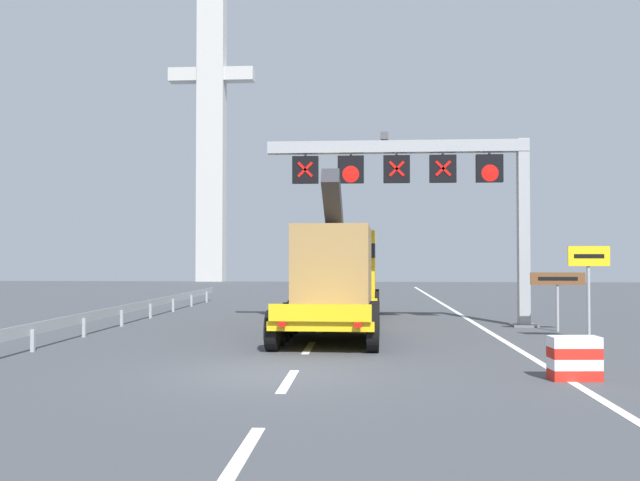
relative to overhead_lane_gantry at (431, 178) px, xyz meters
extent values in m
plane|color=#424449|center=(-4.45, -10.75, -5.47)|extent=(112.00, 112.00, 0.00)
cube|color=silver|center=(-3.99, -16.75, -5.47)|extent=(0.20, 2.60, 0.01)
cube|color=silver|center=(-3.99, -11.58, -5.47)|extent=(0.20, 2.60, 0.01)
cube|color=silver|center=(-3.99, -6.41, -5.47)|extent=(0.20, 2.60, 0.01)
cube|color=silver|center=(-3.99, -1.25, -5.47)|extent=(0.20, 2.60, 0.01)
cube|color=silver|center=(-3.99, 3.92, -5.47)|extent=(0.20, 2.60, 0.01)
cube|color=silver|center=(-3.99, 9.09, -5.47)|extent=(0.20, 2.60, 0.01)
cube|color=silver|center=(-3.99, 14.26, -5.47)|extent=(0.20, 2.60, 0.01)
cube|color=silver|center=(-3.99, 19.42, -5.47)|extent=(0.20, 2.60, 0.01)
cube|color=silver|center=(-3.99, 24.59, -5.47)|extent=(0.20, 2.60, 0.01)
cube|color=silver|center=(-3.99, 29.76, -5.47)|extent=(0.20, 2.60, 0.01)
cube|color=silver|center=(1.75, 1.25, -5.47)|extent=(0.20, 63.00, 0.01)
cube|color=#9EA0A5|center=(3.36, 0.00, -2.04)|extent=(0.40, 0.40, 6.88)
cube|color=slate|center=(3.36, 0.00, -5.43)|extent=(0.90, 0.90, 0.08)
cube|color=#9EA0A5|center=(-1.25, 0.00, 1.15)|extent=(9.62, 0.44, 0.44)
cube|color=#4C4C51|center=(-1.70, 0.00, 1.55)|extent=(0.28, 0.40, 0.28)
cube|color=black|center=(2.15, 0.00, 0.32)|extent=(0.97, 0.24, 1.02)
cube|color=#9EA0A5|center=(2.15, 0.00, 0.88)|extent=(0.08, 0.08, 0.16)
cone|color=red|center=(2.15, -0.13, 0.14)|extent=(0.62, 0.02, 0.62)
cube|color=black|center=(0.45, 0.00, 0.32)|extent=(0.97, 0.24, 1.02)
cube|color=#9EA0A5|center=(0.45, 0.00, 0.88)|extent=(0.08, 0.08, 0.16)
cube|color=red|center=(0.45, -0.13, 0.32)|extent=(0.59, 0.02, 0.59)
cube|color=red|center=(0.45, -0.13, 0.32)|extent=(0.59, 0.02, 0.59)
cube|color=black|center=(-1.25, 0.00, 0.32)|extent=(0.97, 0.24, 1.02)
cube|color=#9EA0A5|center=(-1.25, 0.00, 0.88)|extent=(0.08, 0.08, 0.16)
cube|color=red|center=(-1.25, -0.13, 0.32)|extent=(0.59, 0.02, 0.59)
cube|color=red|center=(-1.25, -0.13, 0.32)|extent=(0.59, 0.02, 0.59)
cube|color=black|center=(-2.95, 0.00, 0.32)|extent=(0.97, 0.24, 1.02)
cube|color=#9EA0A5|center=(-2.95, 0.00, 0.88)|extent=(0.08, 0.08, 0.16)
cone|color=red|center=(-2.95, -0.13, 0.14)|extent=(0.62, 0.02, 0.62)
cube|color=black|center=(-4.65, 0.00, 0.32)|extent=(0.97, 0.24, 1.02)
cube|color=#9EA0A5|center=(-4.65, 0.00, 0.88)|extent=(0.08, 0.08, 0.16)
cube|color=red|center=(-4.65, -0.13, 0.32)|extent=(0.59, 0.02, 0.59)
cube|color=red|center=(-4.65, -0.13, 0.32)|extent=(0.59, 0.02, 0.59)
cube|color=yellow|center=(-3.46, -2.62, -4.74)|extent=(3.05, 10.47, 0.24)
cube|color=yellow|center=(-3.59, -7.90, -4.37)|extent=(2.66, 0.15, 0.44)
cylinder|color=black|center=(-4.92, -7.09, -4.92)|extent=(0.35, 1.11, 1.10)
cylinder|color=black|center=(-2.22, -7.16, -4.92)|extent=(0.35, 1.11, 1.10)
cylinder|color=black|center=(-4.89, -6.04, -4.92)|extent=(0.35, 1.11, 1.10)
cylinder|color=black|center=(-2.19, -6.11, -4.92)|extent=(0.35, 1.11, 1.10)
cylinder|color=black|center=(-4.86, -4.99, -4.92)|extent=(0.35, 1.11, 1.10)
cylinder|color=black|center=(-2.17, -5.06, -4.92)|extent=(0.35, 1.11, 1.10)
cylinder|color=black|center=(-4.84, -3.94, -4.92)|extent=(0.35, 1.11, 1.10)
cylinder|color=black|center=(-2.14, -4.01, -4.92)|extent=(0.35, 1.11, 1.10)
cylinder|color=black|center=(-4.81, -2.89, -4.92)|extent=(0.35, 1.11, 1.10)
cylinder|color=black|center=(-2.11, -2.96, -4.92)|extent=(0.35, 1.11, 1.10)
cube|color=gold|center=(-3.28, 4.47, -3.37)|extent=(2.65, 3.26, 3.10)
cube|color=black|center=(-3.28, 4.47, -2.68)|extent=(2.68, 3.28, 0.60)
cylinder|color=black|center=(-4.55, 5.39, -4.92)|extent=(0.37, 1.11, 1.10)
cylinder|color=black|center=(-1.97, 5.32, -4.92)|extent=(0.37, 1.11, 1.10)
cylinder|color=black|center=(-4.60, 3.39, -4.92)|extent=(0.37, 1.11, 1.10)
cylinder|color=black|center=(-2.02, 3.32, -4.92)|extent=(0.37, 1.11, 1.10)
cube|color=#9E7A47|center=(-3.45, -2.22, -3.27)|extent=(2.52, 5.78, 2.70)
cube|color=#2D2D33|center=(-3.47, -3.08, -1.32)|extent=(0.63, 2.96, 2.29)
cube|color=red|center=(-4.57, -7.92, -4.67)|extent=(0.20, 0.06, 0.12)
cube|color=red|center=(-2.61, -7.97, -4.67)|extent=(0.20, 0.06, 0.12)
cylinder|color=#9EA0A5|center=(4.25, -4.50, -4.04)|extent=(0.10, 0.10, 2.86)
cube|color=yellow|center=(4.25, -4.56, -2.91)|extent=(1.22, 0.06, 0.60)
cube|color=black|center=(4.25, -4.59, -2.91)|extent=(0.88, 0.01, 0.12)
cylinder|color=#9EA0A5|center=(4.12, -1.60, -4.47)|extent=(0.10, 0.10, 2.01)
cube|color=brown|center=(4.12, -1.66, -3.67)|extent=(1.83, 0.06, 0.42)
cube|color=black|center=(4.12, -1.70, -3.67)|extent=(1.32, 0.01, 0.12)
cube|color=red|center=(1.88, -11.06, -5.36)|extent=(1.04, 0.58, 0.23)
cube|color=white|center=(1.88, -11.06, -5.14)|extent=(1.04, 0.58, 0.22)
cube|color=red|center=(1.88, -11.06, -4.91)|extent=(1.04, 0.58, 0.23)
cube|color=white|center=(1.88, -11.06, -4.69)|extent=(1.04, 0.58, 0.23)
cube|color=#999EA3|center=(-11.35, 0.71, -4.87)|extent=(0.04, 26.91, 0.32)
cube|color=#999EA3|center=(-11.29, -7.70, -5.17)|extent=(0.10, 0.10, 0.60)
cube|color=#999EA3|center=(-11.29, -4.34, -5.17)|extent=(0.10, 0.10, 0.60)
cube|color=#999EA3|center=(-11.29, -0.98, -5.17)|extent=(0.10, 0.10, 0.60)
cube|color=#999EA3|center=(-11.29, 2.39, -5.17)|extent=(0.10, 0.10, 0.60)
cube|color=#999EA3|center=(-11.29, 5.75, -5.17)|extent=(0.10, 0.10, 0.60)
cube|color=#999EA3|center=(-11.29, 9.11, -5.17)|extent=(0.10, 0.10, 0.60)
cube|color=#999EA3|center=(-11.29, 12.48, -5.17)|extent=(0.10, 0.10, 0.60)
cube|color=#B7B7B2|center=(-18.61, 45.75, 12.08)|extent=(2.80, 2.00, 35.11)
cube|color=#B7B7B2|center=(-18.61, 45.75, 16.30)|extent=(9.00, 1.60, 1.40)
camera|label=1|loc=(-2.41, -25.58, -2.94)|focal=38.65mm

